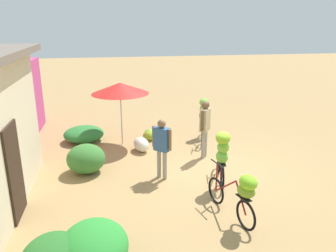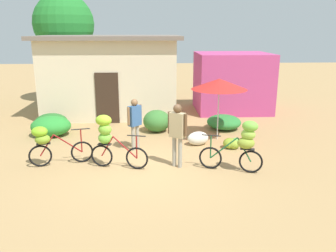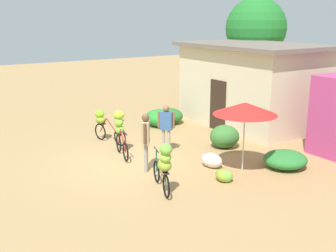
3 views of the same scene
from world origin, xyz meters
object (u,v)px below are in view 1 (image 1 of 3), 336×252
object	(u,v)px
person_vendor	(162,143)
market_umbrella	(120,88)
bicycle_leftmost	(241,192)
person_bystander	(205,123)
produce_sack	(141,144)
bicycle_center_loaded	(204,115)
bicycle_near_pile	(222,153)
banana_pile_on_ground	(150,135)

from	to	relation	value
person_vendor	market_umbrella	bearing A→B (deg)	18.38
bicycle_leftmost	person_bystander	world-z (taller)	person_bystander
produce_sack	person_bystander	size ratio (longest dim) A/B	0.40
bicycle_center_loaded	person_bystander	world-z (taller)	person_bystander
bicycle_center_loaded	person_vendor	world-z (taller)	person_vendor
bicycle_leftmost	produce_sack	distance (m)	4.56
market_umbrella	bicycle_center_loaded	xyz separation A→B (m)	(0.11, -2.80, -1.06)
bicycle_center_loaded	market_umbrella	bearing A→B (deg)	92.17
market_umbrella	produce_sack	size ratio (longest dim) A/B	2.94
bicycle_near_pile	person_bystander	world-z (taller)	person_bystander
bicycle_center_loaded	banana_pile_on_ground	distance (m)	1.97
bicycle_leftmost	banana_pile_on_ground	xyz separation A→B (m)	(5.26, 1.18, -0.54)
banana_pile_on_ground	bicycle_near_pile	bearing A→B (deg)	-159.80
banana_pile_on_ground	market_umbrella	bearing A→B (deg)	106.08
person_vendor	person_bystander	xyz separation A→B (m)	(1.18, -1.46, 0.10)
bicycle_leftmost	bicycle_near_pile	bearing A→B (deg)	-5.43
produce_sack	bicycle_near_pile	bearing A→B (deg)	-146.61
bicycle_near_pile	produce_sack	distance (m)	3.22
person_bystander	bicycle_center_loaded	bearing A→B (deg)	-14.66
market_umbrella	banana_pile_on_ground	xyz separation A→B (m)	(0.28, -0.96, -1.73)
bicycle_leftmost	person_bystander	xyz separation A→B (m)	(3.44, -0.23, 0.37)
bicycle_center_loaded	banana_pile_on_ground	xyz separation A→B (m)	(0.17, 1.85, -0.67)
market_umbrella	bicycle_leftmost	distance (m)	5.55
bicycle_near_pile	person_vendor	world-z (taller)	person_vendor
banana_pile_on_ground	produce_sack	bearing A→B (deg)	158.65
bicycle_near_pile	banana_pile_on_ground	world-z (taller)	bicycle_near_pile
person_bystander	bicycle_near_pile	bearing A→B (deg)	177.59
bicycle_leftmost	bicycle_near_pile	distance (m)	1.64
bicycle_near_pile	produce_sack	size ratio (longest dim) A/B	2.23
produce_sack	person_vendor	distance (m)	2.16
market_umbrella	bicycle_center_loaded	world-z (taller)	market_umbrella
bicycle_leftmost	banana_pile_on_ground	bearing A→B (deg)	12.70
market_umbrella	banana_pile_on_ground	distance (m)	1.99
bicycle_center_loaded	banana_pile_on_ground	size ratio (longest dim) A/B	2.35
market_umbrella	person_vendor	distance (m)	3.01
produce_sack	person_vendor	size ratio (longest dim) A/B	0.44
market_umbrella	bicycle_near_pile	size ratio (longest dim) A/B	1.32
bicycle_center_loaded	person_bystander	distance (m)	1.72
market_umbrella	produce_sack	xyz separation A→B (m)	(-0.73, -0.56, -1.66)
bicycle_leftmost	bicycle_center_loaded	world-z (taller)	bicycle_center_loaded
produce_sack	person_bystander	world-z (taller)	person_bystander
bicycle_near_pile	person_bystander	xyz separation A→B (m)	(1.82, -0.08, 0.19)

